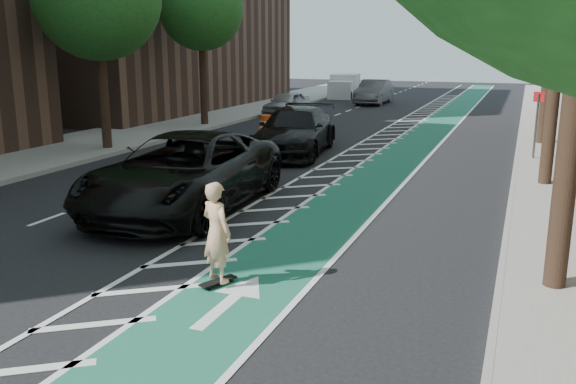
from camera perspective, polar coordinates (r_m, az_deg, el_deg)
The scene contains 18 objects.
ground at distance 13.68m, azimuth -11.69°, elevation -3.90°, with size 120.00×120.00×0.00m, color black.
bike_lane at distance 21.70m, azimuth 9.71°, elevation 2.68°, with size 2.00×90.00×0.01m, color #19593F.
buffer_strip at distance 22.04m, azimuth 5.89°, elevation 2.97°, with size 1.40×90.00×0.01m, color silver.
sidewalk_left at distance 27.05m, azimuth -17.24°, elevation 4.56°, with size 5.00×90.00×0.15m, color gray.
curb_right at distance 21.27m, azimuth 20.46°, elevation 1.99°, with size 0.12×90.00×0.16m, color gray.
curb_left at distance 25.61m, azimuth -12.92°, elevation 4.35°, with size 0.12×90.00×0.16m, color gray.
tree_l_d at distance 30.90m, azimuth -8.40°, elevation 16.67°, with size 4.20×4.20×7.90m.
sign_post at distance 23.06m, azimuth 22.21°, elevation 5.89°, with size 0.35×0.08×2.47m.
skateboard at distance 10.69m, azimuth -6.56°, elevation -8.30°, with size 0.46×0.73×0.10m.
skateboarder at distance 10.39m, azimuth -6.70°, elevation -3.74°, with size 0.64×0.42×1.74m, color tan.
suv_near at distance 15.47m, azimuth -9.65°, elevation 1.85°, with size 3.14×6.81×1.89m, color black.
suv_far at distance 23.16m, azimuth 0.63°, elevation 5.71°, with size 2.42×5.96×1.73m, color black.
car_silver at distance 36.07m, azimuth -0.11°, elevation 8.30°, with size 1.66×4.14×1.41m, color #A4A4A9.
car_grey at distance 43.64m, azimuth 8.06°, elevation 9.27°, with size 1.77×5.08×1.67m, color #59595E.
box_truck at distance 48.70m, azimuth 5.27°, elevation 9.77°, with size 2.39×4.50×1.80m.
barrel_a at distance 19.99m, azimuth -10.38°, elevation 3.01°, with size 0.70×0.70×0.95m.
barrel_b at distance 23.12m, azimuth -1.95°, elevation 4.74°, with size 0.75×0.75×1.03m.
barrel_c at distance 28.49m, azimuth -2.10°, elevation 6.28°, with size 0.65×0.65×0.88m.
Camera 1 is at (7.21, -10.90, 4.05)m, focal length 38.00 mm.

